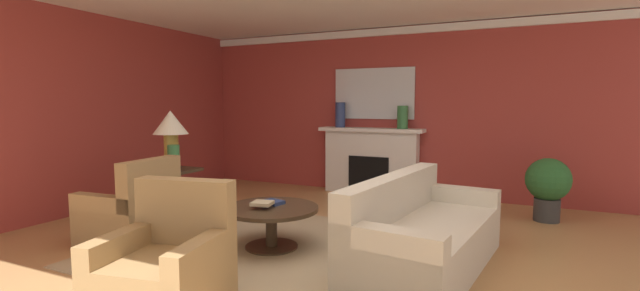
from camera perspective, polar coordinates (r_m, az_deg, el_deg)
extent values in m
plane|color=tan|center=(4.55, 0.38, -14.24)|extent=(9.83, 9.83, 0.00)
cube|color=#9E3833|center=(7.50, 11.38, 4.37)|extent=(8.16, 0.12, 2.81)
cube|color=#9E3833|center=(7.03, -28.23, 3.77)|extent=(0.12, 7.27, 2.81)
cube|color=white|center=(7.52, 11.43, 14.51)|extent=(8.16, 0.08, 0.12)
cube|color=tan|center=(4.81, -6.32, -13.09)|extent=(3.28, 2.80, 0.01)
cube|color=white|center=(7.53, 6.66, -2.22)|extent=(1.60, 0.25, 1.07)
cube|color=black|center=(7.54, 6.59, -3.61)|extent=(0.70, 0.26, 0.60)
cube|color=white|center=(7.45, 6.63, 2.05)|extent=(1.80, 0.35, 0.06)
cube|color=silver|center=(7.58, 7.03, 6.73)|extent=(1.41, 0.04, 0.86)
cube|color=beige|center=(4.29, 13.85, -12.49)|extent=(1.15, 2.19, 0.45)
cube|color=beige|center=(4.30, 9.52, -6.50)|extent=(0.45, 2.11, 0.40)
cube|color=beige|center=(3.42, 8.64, -15.59)|extent=(0.92, 0.31, 0.62)
cube|color=beige|center=(5.14, 17.26, -8.57)|extent=(0.92, 0.31, 0.62)
cube|color=#9E7A4C|center=(5.33, -23.66, -9.29)|extent=(0.86, 0.86, 0.44)
cube|color=#9E7A4C|center=(5.01, -21.24, -4.55)|extent=(0.22, 0.81, 0.51)
cube|color=#9E7A4C|center=(5.54, -21.29, -7.79)|extent=(0.81, 0.20, 0.60)
cube|color=#9E7A4C|center=(5.09, -26.32, -9.16)|extent=(0.81, 0.20, 0.60)
cube|color=#9E7A4C|center=(3.52, -19.79, -16.83)|extent=(0.93, 0.93, 0.44)
cube|color=#9E7A4C|center=(3.62, -17.14, -8.17)|extent=(0.82, 0.30, 0.51)
cube|color=#9E7A4C|center=(3.68, -24.21, -14.66)|extent=(0.28, 0.81, 0.60)
cube|color=#9E7A4C|center=(3.32, -14.94, -16.56)|extent=(0.28, 0.81, 0.60)
cylinder|color=#3D2D1E|center=(4.69, -6.38, -8.18)|extent=(1.00, 1.00, 0.04)
cylinder|color=#3D2D1E|center=(4.75, -6.35, -10.82)|extent=(0.12, 0.12, 0.41)
cylinder|color=#3D2D1E|center=(4.81, -6.32, -12.99)|extent=(0.56, 0.56, 0.03)
cube|color=#3D2D1E|center=(5.94, -18.73, -3.10)|extent=(0.56, 0.56, 0.04)
cube|color=#3D2D1E|center=(6.00, -18.63, -6.41)|extent=(0.10, 0.10, 0.66)
cube|color=#3D2D1E|center=(6.07, -18.54, -9.28)|extent=(0.45, 0.45, 0.04)
cylinder|color=#B28E38|center=(5.91, -18.80, -0.75)|extent=(0.18, 0.18, 0.45)
cone|color=beige|center=(5.88, -18.92, 2.88)|extent=(0.44, 0.44, 0.30)
cylinder|color=#33703D|center=(7.26, 10.71, 3.63)|extent=(0.18, 0.18, 0.38)
cylinder|color=navy|center=(7.61, 2.65, 4.01)|extent=(0.17, 0.17, 0.43)
cylinder|color=#33703D|center=(5.72, -18.54, -1.56)|extent=(0.15, 0.15, 0.33)
cube|color=navy|center=(4.82, -6.18, -7.35)|extent=(0.26, 0.22, 0.04)
cube|color=tan|center=(4.61, -7.54, -7.48)|extent=(0.24, 0.23, 0.04)
cylinder|color=#333333|center=(6.51, 27.46, -7.44)|extent=(0.32, 0.32, 0.30)
sphere|color=#28602D|center=(6.44, 27.61, -3.95)|extent=(0.56, 0.56, 0.56)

